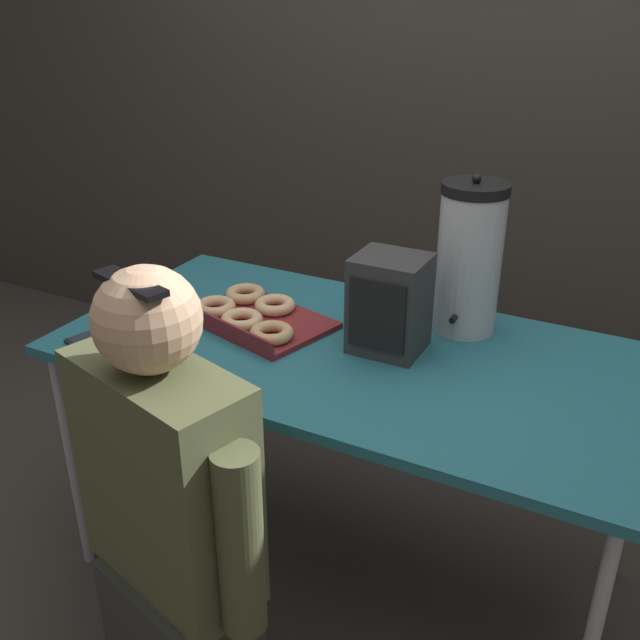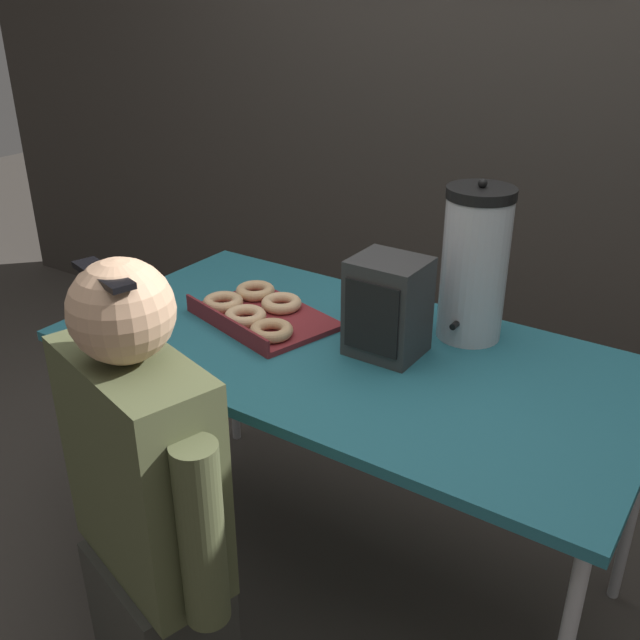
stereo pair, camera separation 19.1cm
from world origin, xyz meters
TOP-DOWN VIEW (x-y plane):
  - ground_plane at (0.00, 0.00)m, footprint 12.00×12.00m
  - back_wall at (0.00, 1.18)m, footprint 6.00×0.11m
  - folding_table at (0.00, 0.00)m, footprint 1.55×0.80m
  - donut_box at (-0.31, 0.01)m, footprint 0.46×0.37m
  - coffee_urn at (0.23, 0.25)m, footprint 0.18×0.20m
  - cell_phone at (-0.64, -0.27)m, footprint 0.11×0.17m
  - space_heater at (0.09, 0.04)m, footprint 0.18×0.17m
  - person_seated at (-0.12, -0.62)m, footprint 0.54×0.31m

SIDE VIEW (x-z plane):
  - ground_plane at x=0.00m, z-range 0.00..0.00m
  - person_seated at x=-0.12m, z-range -0.03..1.16m
  - folding_table at x=0.00m, z-range 0.34..1.11m
  - cell_phone at x=-0.64m, z-range 0.77..0.78m
  - donut_box at x=-0.31m, z-range 0.77..0.82m
  - space_heater at x=0.09m, z-range 0.77..1.03m
  - coffee_urn at x=0.23m, z-range 0.76..1.20m
  - back_wall at x=0.00m, z-range 0.00..2.57m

